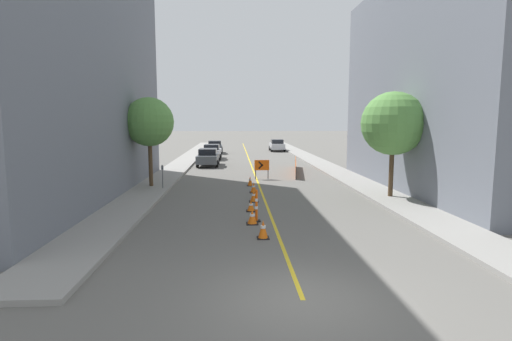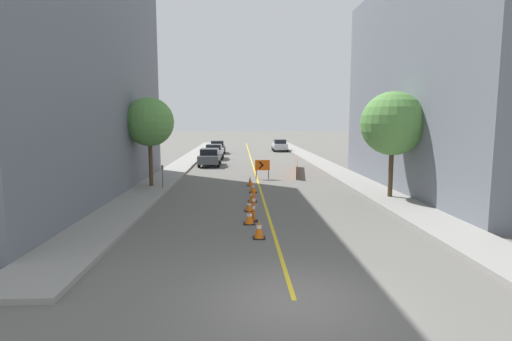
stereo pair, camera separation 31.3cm
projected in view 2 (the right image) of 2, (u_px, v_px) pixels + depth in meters
The scene contains 22 objects.
ground_plane at pixel (294, 301), 9.14m from camera, with size 300.00×300.00×0.00m, color #605E59.
lane_stripe at pixel (252, 161), 40.86m from camera, with size 0.12×63.99×0.01m.
sidewalk_left at pixel (188, 160), 40.58m from camera, with size 2.20×63.99×0.16m.
sidewalk_right at pixel (315, 160), 41.12m from camera, with size 2.20×63.99×0.16m.
building_facade_left at pixel (57, 36), 20.49m from camera, with size 6.00×21.53×16.81m.
building_facade_right at pixel (447, 82), 22.76m from camera, with size 6.00×18.46×12.54m.
traffic_cone_nearest at pixel (259, 229), 13.93m from camera, with size 0.43×0.43×0.65m.
traffic_cone_second at pixel (249, 217), 15.89m from camera, with size 0.47×0.47×0.57m.
traffic_cone_third at pixel (249, 206), 18.15m from camera, with size 0.43×0.43×0.48m.
traffic_cone_fourth at pixel (253, 196), 20.25m from camera, with size 0.47×0.47×0.56m.
traffic_cone_fifth at pixel (253, 188), 22.82m from camera, with size 0.46×0.46×0.58m.
traffic_cone_farthest at pixel (250, 181), 25.20m from camera, with size 0.38×0.38×0.62m.
delineator_post_front at pixel (254, 207), 16.27m from camera, with size 0.34×0.34×1.32m.
arrow_barricade_primary at pixel (262, 166), 27.98m from camera, with size 1.03×0.09×1.36m.
safety_mesh_fence at pixel (297, 167), 31.56m from camera, with size 1.24×8.00×0.95m.
parked_car_curb_near at pixel (210, 157), 36.24m from camera, with size 1.94×4.33×1.59m.
parked_car_curb_mid at pixel (214, 152), 42.66m from camera, with size 1.94×4.34×1.59m.
parked_car_curb_far at pixel (217, 147), 50.29m from camera, with size 2.04×4.40×1.59m.
parked_car_opposite_side at pixel (280, 145), 53.85m from camera, with size 1.93×4.31×1.59m.
parking_meter_near_curb at pixel (162, 172), 23.32m from camera, with size 0.12×0.11×1.37m.
street_tree_left_near at pixel (149, 122), 23.85m from camera, with size 2.92×2.92×5.32m.
street_tree_right_near at pixel (393, 124), 20.41m from camera, with size 3.27×3.27×5.42m.
Camera 2 is at (-1.24, -8.65, 4.10)m, focal length 28.00 mm.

